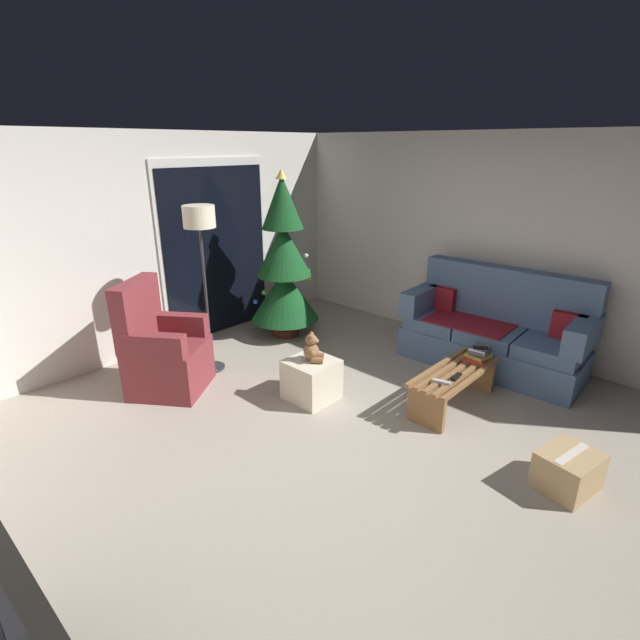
% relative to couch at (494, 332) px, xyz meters
% --- Properties ---
extents(ground_plane, '(7.00, 7.00, 0.00)m').
position_rel_couch_xyz_m(ground_plane, '(-2.32, 0.15, -0.40)').
color(ground_plane, '#9E9384').
extents(wall_back, '(5.72, 0.12, 2.50)m').
position_rel_couch_xyz_m(wall_back, '(-2.32, 3.21, 0.85)').
color(wall_back, silver).
rests_on(wall_back, ground).
extents(wall_right, '(0.12, 6.00, 2.50)m').
position_rel_couch_xyz_m(wall_right, '(0.54, 0.15, 0.85)').
color(wall_right, silver).
rests_on(wall_right, ground).
extents(patio_door_frame, '(1.60, 0.02, 2.20)m').
position_rel_couch_xyz_m(patio_door_frame, '(-1.40, 3.14, 0.70)').
color(patio_door_frame, silver).
rests_on(patio_door_frame, ground).
extents(patio_door_glass, '(1.50, 0.02, 2.10)m').
position_rel_couch_xyz_m(patio_door_glass, '(-1.40, 3.12, 0.65)').
color(patio_door_glass, black).
rests_on(patio_door_glass, ground).
extents(couch, '(0.85, 1.97, 1.08)m').
position_rel_couch_xyz_m(couch, '(0.00, 0.00, 0.00)').
color(couch, slate).
rests_on(couch, ground).
extents(coffee_table, '(1.10, 0.40, 0.37)m').
position_rel_couch_xyz_m(coffee_table, '(-1.09, -0.11, -0.15)').
color(coffee_table, olive).
rests_on(coffee_table, ground).
extents(remote_silver, '(0.08, 0.16, 0.02)m').
position_rel_couch_xyz_m(remote_silver, '(-1.41, -0.14, -0.02)').
color(remote_silver, '#ADADB2').
rests_on(remote_silver, coffee_table).
extents(remote_black, '(0.16, 0.06, 0.02)m').
position_rel_couch_xyz_m(remote_black, '(-1.23, -0.19, -0.02)').
color(remote_black, black).
rests_on(remote_black, coffee_table).
extents(book_stack, '(0.27, 0.23, 0.13)m').
position_rel_couch_xyz_m(book_stack, '(-0.74, -0.17, 0.03)').
color(book_stack, '#A32D28').
rests_on(book_stack, coffee_table).
extents(cell_phone, '(0.14, 0.16, 0.01)m').
position_rel_couch_xyz_m(cell_phone, '(-0.74, -0.18, 0.10)').
color(cell_phone, black).
rests_on(cell_phone, book_stack).
extents(christmas_tree, '(0.87, 0.87, 2.09)m').
position_rel_couch_xyz_m(christmas_tree, '(-0.94, 2.37, 0.52)').
color(christmas_tree, '#4C1E19').
rests_on(christmas_tree, ground).
extents(armchair, '(0.95, 0.96, 1.13)m').
position_rel_couch_xyz_m(armchair, '(-2.78, 2.19, 0.00)').
color(armchair, maroon).
rests_on(armchair, ground).
extents(floor_lamp, '(0.32, 0.32, 1.78)m').
position_rel_couch_xyz_m(floor_lamp, '(-2.20, 2.23, 1.11)').
color(floor_lamp, '#2D2D30').
rests_on(floor_lamp, ground).
extents(ottoman, '(0.44, 0.44, 0.40)m').
position_rel_couch_xyz_m(ottoman, '(-1.91, 0.97, -0.20)').
color(ottoman, beige).
rests_on(ottoman, ground).
extents(teddy_bear_chestnut, '(0.21, 0.22, 0.29)m').
position_rel_couch_xyz_m(teddy_bear_chestnut, '(-1.90, 0.96, 0.12)').
color(teddy_bear_chestnut, brown).
rests_on(teddy_bear_chestnut, ottoman).
extents(cardboard_box_taped_mid_floor, '(0.48, 0.42, 0.29)m').
position_rel_couch_xyz_m(cardboard_box_taped_mid_floor, '(-1.59, -1.29, -0.26)').
color(cardboard_box_taped_mid_floor, tan).
rests_on(cardboard_box_taped_mid_floor, ground).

